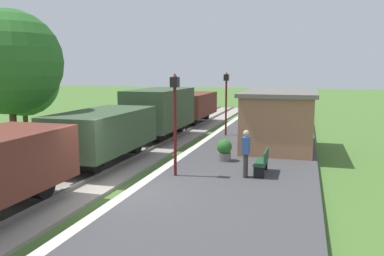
# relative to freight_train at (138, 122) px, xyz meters

# --- Properties ---
(ground_plane) EXTENTS (160.00, 160.00, 0.00)m
(ground_plane) POSITION_rel_freight_train_xyz_m (2.40, -7.05, -1.48)
(ground_plane) COLOR #47702D
(platform_slab) EXTENTS (6.00, 60.00, 0.25)m
(platform_slab) POSITION_rel_freight_train_xyz_m (5.60, -7.05, -1.36)
(platform_slab) COLOR #424244
(platform_slab) RESTS_ON ground
(platform_edge_stripe) EXTENTS (0.36, 60.00, 0.01)m
(platform_edge_stripe) POSITION_rel_freight_train_xyz_m (2.80, -7.05, -1.23)
(platform_edge_stripe) COLOR silver
(platform_edge_stripe) RESTS_ON platform_slab
(track_ballast) EXTENTS (3.80, 60.00, 0.12)m
(track_ballast) POSITION_rel_freight_train_xyz_m (-0.00, -7.05, -1.42)
(track_ballast) COLOR #9E9389
(track_ballast) RESTS_ON ground
(rail_near) EXTENTS (0.07, 60.00, 0.14)m
(rail_near) POSITION_rel_freight_train_xyz_m (0.72, -7.05, -1.29)
(rail_near) COLOR slate
(rail_near) RESTS_ON track_ballast
(rail_far) EXTENTS (0.07, 60.00, 0.14)m
(rail_far) POSITION_rel_freight_train_xyz_m (-0.72, -7.05, -1.29)
(rail_far) COLOR slate
(rail_far) RESTS_ON track_ballast
(freight_train) EXTENTS (2.50, 26.00, 2.72)m
(freight_train) POSITION_rel_freight_train_xyz_m (0.00, 0.00, 0.00)
(freight_train) COLOR brown
(freight_train) RESTS_ON rail_near
(station_hut) EXTENTS (3.50, 5.80, 2.78)m
(station_hut) POSITION_rel_freight_train_xyz_m (6.80, 1.79, 0.17)
(station_hut) COLOR #9E6B4C
(station_hut) RESTS_ON platform_slab
(bench_near_hut) EXTENTS (0.42, 1.50, 0.91)m
(bench_near_hut) POSITION_rel_freight_train_xyz_m (6.60, -3.66, -0.76)
(bench_near_hut) COLOR #1E4C2D
(bench_near_hut) RESTS_ON platform_slab
(bench_down_platform) EXTENTS (0.42, 1.50, 0.91)m
(bench_down_platform) POSITION_rel_freight_train_xyz_m (6.60, 5.96, -0.76)
(bench_down_platform) COLOR #1E4C2D
(bench_down_platform) RESTS_ON platform_slab
(person_waiting) EXTENTS (0.24, 0.38, 1.71)m
(person_waiting) POSITION_rel_freight_train_xyz_m (6.06, -4.27, -0.30)
(person_waiting) COLOR #38332D
(person_waiting) RESTS_ON platform_slab
(potted_planter) EXTENTS (0.64, 0.64, 0.92)m
(potted_planter) POSITION_rel_freight_train_xyz_m (4.81, -1.94, -0.76)
(potted_planter) COLOR slate
(potted_planter) RESTS_ON platform_slab
(lamp_post_near) EXTENTS (0.28, 0.28, 3.70)m
(lamp_post_near) POSITION_rel_freight_train_xyz_m (3.57, -4.75, 1.32)
(lamp_post_near) COLOR #591414
(lamp_post_near) RESTS_ON platform_slab
(lamp_post_far) EXTENTS (0.28, 0.28, 3.70)m
(lamp_post_far) POSITION_rel_freight_train_xyz_m (3.57, 4.52, 1.32)
(lamp_post_far) COLOR #591414
(lamp_post_far) RESTS_ON platform_slab
(tree_trackside_mid) EXTENTS (4.30, 4.30, 6.52)m
(tree_trackside_mid) POSITION_rel_freight_train_xyz_m (-3.67, -4.43, 2.88)
(tree_trackside_mid) COLOR #4C3823
(tree_trackside_mid) RESTS_ON ground
(tree_trackside_far) EXTENTS (4.04, 4.04, 5.46)m
(tree_trackside_far) POSITION_rel_freight_train_xyz_m (-7.57, 1.04, 1.96)
(tree_trackside_far) COLOR #4C3823
(tree_trackside_far) RESTS_ON ground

